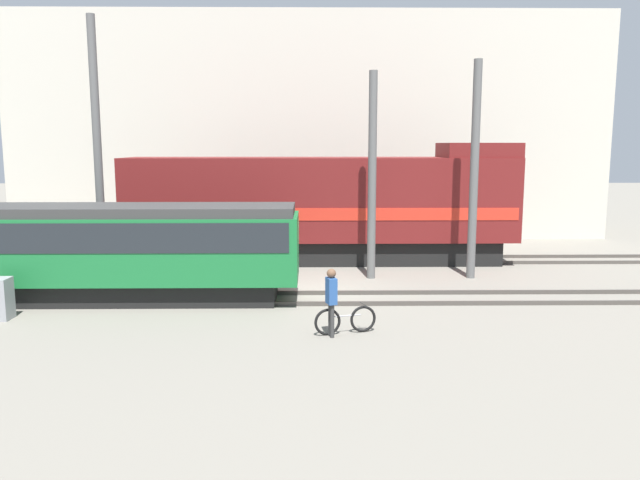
# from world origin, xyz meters

# --- Properties ---
(ground_plane) EXTENTS (120.00, 120.00, 0.00)m
(ground_plane) POSITION_xyz_m (0.00, 0.00, 0.00)
(ground_plane) COLOR slate
(track_near) EXTENTS (60.00, 1.50, 0.14)m
(track_near) POSITION_xyz_m (0.00, -1.17, 0.07)
(track_near) COLOR #47423D
(track_near) RESTS_ON ground
(track_far) EXTENTS (60.00, 1.51, 0.14)m
(track_far) POSITION_xyz_m (0.00, 5.51, 0.07)
(track_far) COLOR #47423D
(track_far) RESTS_ON ground
(building_backdrop) EXTENTS (31.30, 6.00, 11.68)m
(building_backdrop) POSITION_xyz_m (0.00, 14.73, 5.84)
(building_backdrop) COLOR beige
(building_backdrop) RESTS_ON ground
(freight_locomotive) EXTENTS (16.15, 3.04, 5.01)m
(freight_locomotive) POSITION_xyz_m (0.63, 5.51, 2.33)
(freight_locomotive) COLOR black
(freight_locomotive) RESTS_ON ground
(streetcar) EXTENTS (11.80, 2.54, 3.06)m
(streetcar) POSITION_xyz_m (-6.21, -1.17, 1.75)
(streetcar) COLOR black
(streetcar) RESTS_ON ground
(bicycle) EXTENTS (1.66, 0.62, 0.78)m
(bicycle) POSITION_xyz_m (1.00, -4.75, 0.36)
(bicycle) COLOR black
(bicycle) RESTS_ON ground
(person) EXTENTS (0.31, 0.41, 1.80)m
(person) POSITION_xyz_m (0.62, -5.01, 1.10)
(person) COLOR #333333
(person) RESTS_ON ground
(utility_pole_left) EXTENTS (0.30, 0.30, 9.46)m
(utility_pole_left) POSITION_xyz_m (-7.59, 2.17, 4.73)
(utility_pole_left) COLOR #595959
(utility_pole_left) RESTS_ON ground
(utility_pole_center) EXTENTS (0.31, 0.31, 7.55)m
(utility_pole_center) POSITION_xyz_m (2.34, 2.17, 3.78)
(utility_pole_center) COLOR #595959
(utility_pole_center) RESTS_ON ground
(utility_pole_right) EXTENTS (0.31, 0.31, 7.96)m
(utility_pole_right) POSITION_xyz_m (6.07, 2.17, 3.98)
(utility_pole_right) COLOR #595959
(utility_pole_right) RESTS_ON ground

